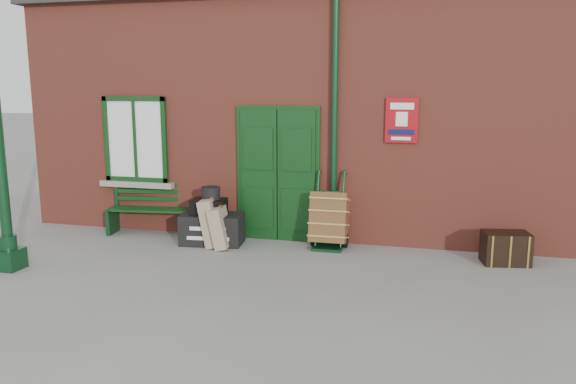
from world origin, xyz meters
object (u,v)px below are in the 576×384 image
(houdini_trunk, at_px, (212,229))
(porter_trolley, at_px, (329,219))
(dark_trunk, at_px, (506,248))
(bench, at_px, (153,208))

(houdini_trunk, relative_size, porter_trolley, 0.83)
(dark_trunk, bearing_deg, porter_trolley, 165.28)
(bench, distance_m, houdini_trunk, 1.34)
(bench, xyz_separation_m, porter_trolley, (3.18, -0.10, 0.00))
(houdini_trunk, distance_m, dark_trunk, 4.58)
(dark_trunk, bearing_deg, bench, 166.77)
(dark_trunk, bearing_deg, houdini_trunk, 170.53)
(bench, distance_m, dark_trunk, 5.86)
(bench, height_order, dark_trunk, bench)
(bench, distance_m, porter_trolley, 3.18)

